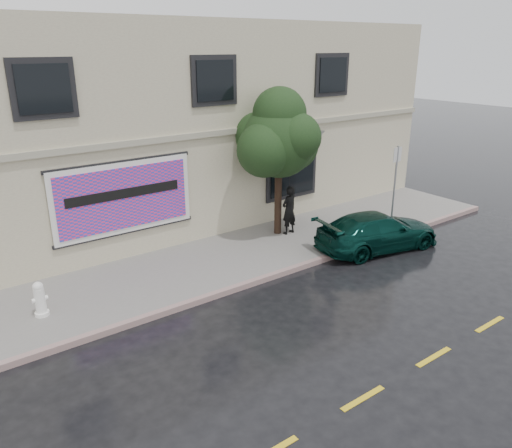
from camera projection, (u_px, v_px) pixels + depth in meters
ground at (319, 294)px, 13.20m from camera, size 90.00×90.00×0.00m
sidewalk at (248, 253)px, 15.63m from camera, size 20.00×3.50×0.15m
curb at (283, 272)px, 14.31m from camera, size 20.00×0.18×0.16m
road_marking at (434, 357)px, 10.56m from camera, size 19.00×0.12×0.01m
building at (159, 121)px, 18.81m from camera, size 20.00×8.12×7.00m
billboard at (124, 198)px, 14.42m from camera, size 4.30×0.16×2.20m
car at (378, 231)px, 15.95m from camera, size 4.43×2.58×1.21m
pedestrian at (289, 210)px, 16.79m from camera, size 0.65×0.47×1.66m
umbrella at (290, 176)px, 16.38m from camera, size 1.14×1.14×0.72m
street_tree at (279, 141)px, 16.03m from camera, size 2.40×2.40×4.37m
fire_hydrant at (40, 299)px, 11.77m from camera, size 0.36×0.34×0.87m
sign_pole at (395, 182)px, 16.60m from camera, size 0.37×0.06×2.98m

